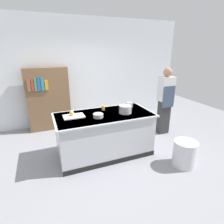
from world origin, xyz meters
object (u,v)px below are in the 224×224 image
sauce_pan (129,105)px  juice_cup (103,108)px  onion (72,113)px  bookshelf (49,99)px  stock_pot (125,109)px  trash_bin (185,154)px  mixing_bowl (98,116)px  person_chef (165,100)px

sauce_pan → juice_cup: sauce_pan is taller
onion → bookshelf: bookshelf is taller
onion → sauce_pan: size_ratio=0.41×
stock_pot → sauce_pan: bearing=50.8°
trash_bin → onion: bearing=150.0°
sauce_pan → mixing_bowl: bearing=-157.4°
trash_bin → person_chef: 1.60m
juice_cup → bookshelf: bearing=123.7°
mixing_bowl → trash_bin: mixing_bowl is taller
sauce_pan → bookshelf: 2.28m
onion → sauce_pan: bearing=4.4°
onion → stock_pot: stock_pot is taller
trash_bin → person_chef: (0.51, 1.36, 0.66)m
stock_pot → mixing_bowl: 0.60m
juice_cup → stock_pot: bearing=-43.8°
onion → juice_cup: bearing=10.6°
onion → sauce_pan: (1.31, 0.10, -0.01)m
trash_bin → bookshelf: 3.61m
bookshelf → juice_cup: bearing=-56.3°
stock_pot → mixing_bowl: size_ratio=1.66×
sauce_pan → person_chef: person_chef is taller
person_chef → trash_bin: bearing=163.4°
mixing_bowl → bookshelf: bearing=112.4°
mixing_bowl → trash_bin: 1.81m
juice_cup → person_chef: bearing=4.3°
onion → juice_cup: onion is taller
person_chef → mixing_bowl: bearing=108.7°
mixing_bowl → juice_cup: bearing=58.6°
onion → bookshelf: size_ratio=0.05×
sauce_pan → trash_bin: (0.59, -1.20, -0.70)m
bookshelf → stock_pot: bearing=-53.7°
onion → mixing_bowl: (0.46, -0.25, -0.03)m
person_chef → bookshelf: 3.09m
sauce_pan → juice_cup: bearing=177.3°
juice_cup → bookshelf: 1.85m
bookshelf → mixing_bowl: bearing=-67.6°
person_chef → bookshelf: person_chef is taller
sauce_pan → person_chef: size_ratio=0.13×
onion → bookshelf: bearing=101.4°
sauce_pan → bookshelf: size_ratio=0.13×
stock_pot → person_chef: 1.45m
stock_pot → sauce_pan: (0.26, 0.32, -0.03)m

